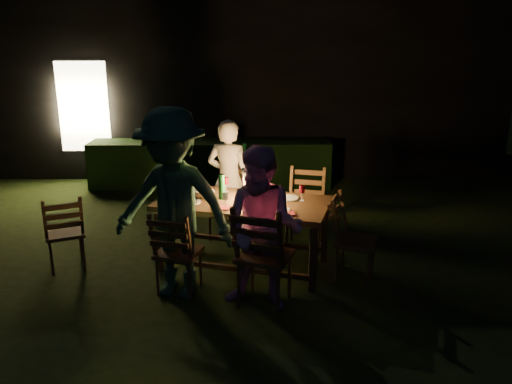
{
  "coord_description": "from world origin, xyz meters",
  "views": [
    {
      "loc": [
        0.17,
        -4.9,
        2.43
      ],
      "look_at": [
        0.26,
        0.59,
        0.8
      ],
      "focal_mm": 35.0,
      "sensor_mm": 36.0,
      "label": 1
    }
  ],
  "objects_px": {
    "bottle_bucket_b": "(244,159)",
    "person_opp_left": "(173,205)",
    "chair_spare": "(66,245)",
    "person_house_side": "(229,180)",
    "bottle_bucket_a": "(237,160)",
    "dining_table": "(243,207)",
    "chair_near_left": "(178,266)",
    "chair_end": "(354,254)",
    "chair_far_left": "(228,217)",
    "lantern": "(249,186)",
    "person_opp_right": "(263,230)",
    "bottle_table": "(222,187)",
    "side_table": "(241,175)",
    "chair_near_right": "(264,273)",
    "ice_bucket": "(241,163)",
    "chair_far_right": "(304,223)"
  },
  "relations": [
    {
      "from": "bottle_table",
      "to": "bottle_bucket_a",
      "type": "xyz_separation_m",
      "value": [
        0.13,
        1.84,
        -0.12
      ]
    },
    {
      "from": "person_house_side",
      "to": "chair_far_left",
      "type": "bearing_deg",
      "value": 93.13
    },
    {
      "from": "chair_far_right",
      "to": "ice_bucket",
      "type": "height_order",
      "value": "chair_far_right"
    },
    {
      "from": "lantern",
      "to": "person_house_side",
      "type": "bearing_deg",
      "value": 106.06
    },
    {
      "from": "bottle_bucket_b",
      "to": "person_opp_left",
      "type": "bearing_deg",
      "value": -104.06
    },
    {
      "from": "chair_spare",
      "to": "person_house_side",
      "type": "height_order",
      "value": "person_house_side"
    },
    {
      "from": "chair_spare",
      "to": "bottle_bucket_b",
      "type": "xyz_separation_m",
      "value": [
        1.98,
        2.03,
        0.52
      ]
    },
    {
      "from": "chair_spare",
      "to": "side_table",
      "type": "bearing_deg",
      "value": 22.85
    },
    {
      "from": "chair_far_left",
      "to": "lantern",
      "type": "xyz_separation_m",
      "value": [
        0.27,
        -0.83,
        0.64
      ]
    },
    {
      "from": "person_opp_left",
      "to": "bottle_bucket_b",
      "type": "xyz_separation_m",
      "value": [
        0.66,
        2.65,
        -0.15
      ]
    },
    {
      "from": "chair_near_right",
      "to": "ice_bucket",
      "type": "relative_size",
      "value": 3.58
    },
    {
      "from": "chair_end",
      "to": "person_house_side",
      "type": "relative_size",
      "value": 0.62
    },
    {
      "from": "chair_far_left",
      "to": "ice_bucket",
      "type": "height_order",
      "value": "chair_far_left"
    },
    {
      "from": "chair_far_left",
      "to": "person_house_side",
      "type": "height_order",
      "value": "person_house_side"
    },
    {
      "from": "dining_table",
      "to": "side_table",
      "type": "height_order",
      "value": "dining_table"
    },
    {
      "from": "chair_near_left",
      "to": "chair_end",
      "type": "bearing_deg",
      "value": 22.42
    },
    {
      "from": "chair_spare",
      "to": "bottle_bucket_b",
      "type": "distance_m",
      "value": 2.89
    },
    {
      "from": "chair_near_left",
      "to": "chair_end",
      "type": "relative_size",
      "value": 0.96
    },
    {
      "from": "bottle_table",
      "to": "bottle_bucket_b",
      "type": "bearing_deg",
      "value": 83.07
    },
    {
      "from": "chair_near_left",
      "to": "person_house_side",
      "type": "bearing_deg",
      "value": 87.79
    },
    {
      "from": "chair_spare",
      "to": "bottle_table",
      "type": "distance_m",
      "value": 1.86
    },
    {
      "from": "person_opp_right",
      "to": "person_opp_left",
      "type": "relative_size",
      "value": 0.83
    },
    {
      "from": "chair_far_right",
      "to": "person_opp_right",
      "type": "height_order",
      "value": "person_opp_right"
    },
    {
      "from": "lantern",
      "to": "side_table",
      "type": "height_order",
      "value": "lantern"
    },
    {
      "from": "chair_near_left",
      "to": "person_opp_left",
      "type": "distance_m",
      "value": 0.67
    },
    {
      "from": "dining_table",
      "to": "person_house_side",
      "type": "height_order",
      "value": "person_house_side"
    },
    {
      "from": "bottle_table",
      "to": "side_table",
      "type": "xyz_separation_m",
      "value": [
        0.18,
        1.88,
        -0.36
      ]
    },
    {
      "from": "chair_end",
      "to": "lantern",
      "type": "height_order",
      "value": "lantern"
    },
    {
      "from": "chair_near_right",
      "to": "chair_near_left",
      "type": "bearing_deg",
      "value": -175.85
    },
    {
      "from": "chair_near_left",
      "to": "chair_end",
      "type": "distance_m",
      "value": 1.85
    },
    {
      "from": "person_opp_right",
      "to": "lantern",
      "type": "height_order",
      "value": "person_opp_right"
    },
    {
      "from": "person_house_side",
      "to": "chair_end",
      "type": "bearing_deg",
      "value": 154.03
    },
    {
      "from": "person_house_side",
      "to": "bottle_bucket_a",
      "type": "height_order",
      "value": "person_house_side"
    },
    {
      "from": "chair_near_right",
      "to": "chair_far_left",
      "type": "xyz_separation_m",
      "value": [
        -0.41,
        1.74,
        -0.03
      ]
    },
    {
      "from": "dining_table",
      "to": "lantern",
      "type": "relative_size",
      "value": 5.88
    },
    {
      "from": "chair_spare",
      "to": "lantern",
      "type": "distance_m",
      "value": 2.15
    },
    {
      "from": "lantern",
      "to": "chair_spare",
      "type": "bearing_deg",
      "value": -178.01
    },
    {
      "from": "person_opp_right",
      "to": "bottle_bucket_b",
      "type": "relative_size",
      "value": 4.9
    },
    {
      "from": "chair_near_right",
      "to": "person_house_side",
      "type": "height_order",
      "value": "person_house_side"
    },
    {
      "from": "lantern",
      "to": "bottle_bucket_a",
      "type": "relative_size",
      "value": 1.09
    },
    {
      "from": "chair_end",
      "to": "lantern",
      "type": "xyz_separation_m",
      "value": [
        -1.11,
        0.39,
        0.64
      ]
    },
    {
      "from": "person_opp_left",
      "to": "bottle_table",
      "type": "height_order",
      "value": "person_opp_left"
    },
    {
      "from": "person_opp_left",
      "to": "bottle_bucket_a",
      "type": "distance_m",
      "value": 2.64
    },
    {
      "from": "bottle_table",
      "to": "side_table",
      "type": "height_order",
      "value": "bottle_table"
    },
    {
      "from": "chair_near_left",
      "to": "person_opp_right",
      "type": "distance_m",
      "value": 1.03
    },
    {
      "from": "dining_table",
      "to": "person_house_side",
      "type": "relative_size",
      "value": 1.33
    },
    {
      "from": "dining_table",
      "to": "chair_near_right",
      "type": "distance_m",
      "value": 0.97
    },
    {
      "from": "chair_near_left",
      "to": "person_opp_left",
      "type": "relative_size",
      "value": 0.49
    },
    {
      "from": "chair_near_right",
      "to": "chair_far_right",
      "type": "xyz_separation_m",
      "value": [
        0.55,
        1.45,
        -0.02
      ]
    },
    {
      "from": "person_opp_right",
      "to": "bottle_bucket_a",
      "type": "bearing_deg",
      "value": 112.92
    }
  ]
}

